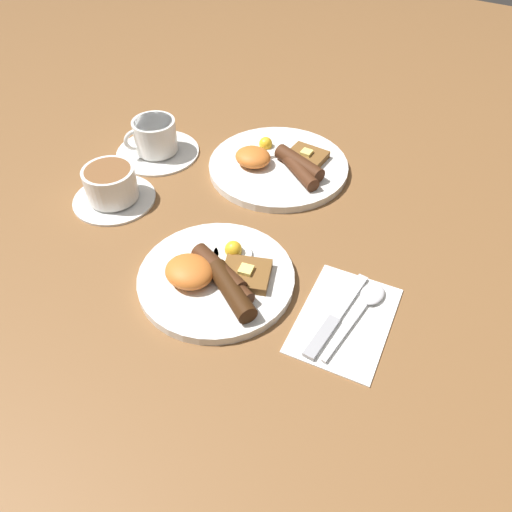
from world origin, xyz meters
The scene contains 8 objects.
ground_plane centered at (0.00, 0.00, 0.00)m, with size 3.00×3.00×0.00m, color brown.
breakfast_plate_near centered at (0.00, 0.00, 0.02)m, with size 0.24×0.24×0.05m.
breakfast_plate_far centered at (-0.06, 0.31, 0.01)m, with size 0.27×0.27×0.05m.
teacup_near centered at (-0.27, 0.07, 0.03)m, with size 0.15×0.15×0.07m.
teacup_far centered at (-0.30, 0.23, 0.03)m, with size 0.17×0.17×0.07m.
napkin centered at (0.20, 0.03, 0.00)m, with size 0.13×0.18×0.01m, color white.
knife centered at (0.19, 0.02, 0.01)m, with size 0.02×0.18×0.01m.
spoon centered at (0.22, 0.07, 0.01)m, with size 0.04×0.17×0.01m.
Camera 1 is at (0.32, -0.41, 0.57)m, focal length 35.00 mm.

